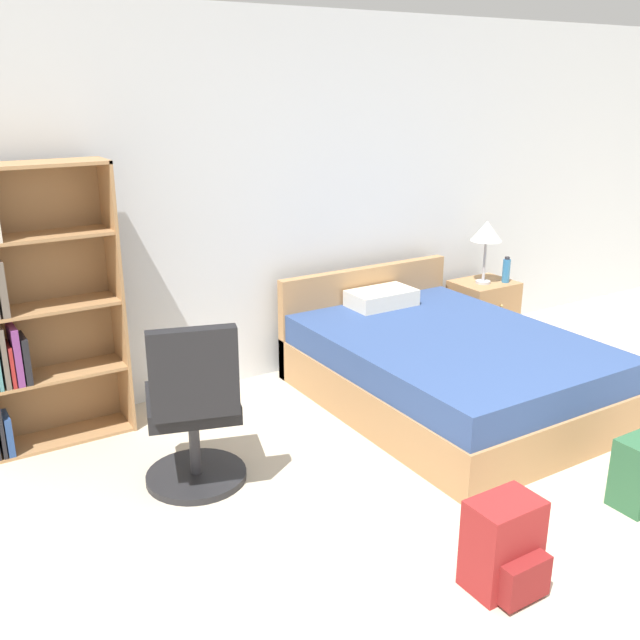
{
  "coord_description": "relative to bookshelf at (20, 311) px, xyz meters",
  "views": [
    {
      "loc": [
        -2.44,
        -1.29,
        2.12
      ],
      "look_at": [
        -0.42,
        1.98,
        0.83
      ],
      "focal_mm": 40.0,
      "sensor_mm": 36.0,
      "label": 1
    }
  ],
  "objects": [
    {
      "name": "wall_back",
      "position": [
        1.85,
        0.27,
        0.44
      ],
      "size": [
        9.0,
        0.06,
        2.6
      ],
      "color": "silver",
      "rests_on": "ground_plane"
    },
    {
      "name": "bookshelf",
      "position": [
        0.0,
        0.0,
        0.0
      ],
      "size": [
        0.89,
        0.29,
        1.7
      ],
      "color": "#AD7F51",
      "rests_on": "ground_plane"
    },
    {
      "name": "bed",
      "position": [
        2.51,
        -0.84,
        -0.6
      ],
      "size": [
        1.51,
        2.05,
        0.76
      ],
      "color": "#AD7F51",
      "rests_on": "ground_plane"
    },
    {
      "name": "office_chair",
      "position": [
        0.65,
        -0.98,
        -0.41
      ],
      "size": [
        0.6,
        0.67,
        0.99
      ],
      "color": "#232326",
      "rests_on": "ground_plane"
    },
    {
      "name": "nightstand",
      "position": [
        3.64,
        -0.06,
        -0.6
      ],
      "size": [
        0.5,
        0.43,
        0.52
      ],
      "color": "#AD7F51",
      "rests_on": "ground_plane"
    },
    {
      "name": "table_lamp",
      "position": [
        3.6,
        -0.08,
        0.08
      ],
      "size": [
        0.26,
        0.26,
        0.52
      ],
      "color": "#B2B2B7",
      "rests_on": "nightstand"
    },
    {
      "name": "water_bottle",
      "position": [
        3.78,
        -0.16,
        -0.24
      ],
      "size": [
        0.06,
        0.06,
        0.22
      ],
      "color": "teal",
      "rests_on": "nightstand"
    },
    {
      "name": "backpack_red",
      "position": [
        1.47,
        -2.45,
        -0.66
      ],
      "size": [
        0.32,
        0.29,
        0.42
      ],
      "color": "maroon",
      "rests_on": "ground_plane"
    }
  ]
}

